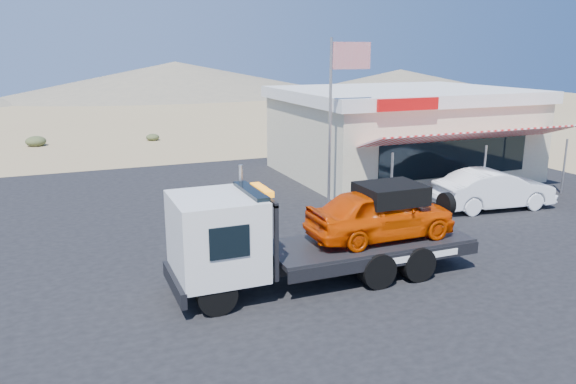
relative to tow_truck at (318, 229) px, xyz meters
name	(u,v)px	position (x,y,z in m)	size (l,w,h in m)	color
ground	(241,278)	(-1.73, 0.92, -1.37)	(120.00, 120.00, 0.00)	#9E815A
asphalt_lot	(272,233)	(0.27, 3.92, -1.36)	(32.00, 24.00, 0.02)	black
tow_truck	(318,229)	(0.00, 0.00, 0.00)	(7.57, 2.24, 2.53)	black
white_sedan	(494,189)	(8.68, 3.53, -0.64)	(1.50, 4.31, 1.42)	white
jerky_store	(400,131)	(8.77, 9.90, 0.63)	(10.40, 9.97, 3.90)	beige
flagpole	(336,105)	(3.20, 5.42, 2.40)	(1.55, 0.10, 6.00)	#99999E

